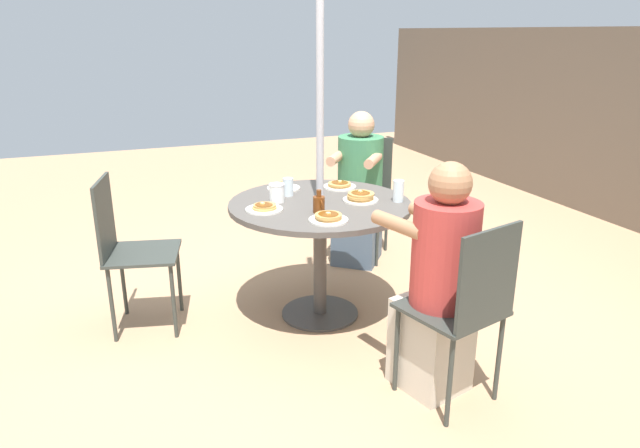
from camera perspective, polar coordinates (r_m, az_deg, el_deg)
The scene contains 17 objects.
ground_plane at distance 3.70m, azimuth 0.00°, elevation -8.95°, with size 12.00×12.00×0.00m, color tan.
patio_table at distance 3.45m, azimuth 0.00°, elevation 0.46°, with size 1.10×1.10×0.75m.
umbrella_pole at distance 3.31m, azimuth 0.00°, elevation 10.12°, with size 0.04×0.04×2.44m, color #ADADB2.
patio_chair_north at distance 4.53m, azimuth 4.44°, elevation 3.57°, with size 0.57×0.57×0.93m.
diner_north at distance 4.37m, azimuth 3.90°, elevation 2.93°, with size 0.56×0.55×1.16m.
patio_chair_east at distance 3.52m, azimuth -18.70°, elevation -1.89°, with size 0.49×0.49×0.93m.
patio_chair_south at distance 2.71m, azimuth 14.36°, elevation -7.67°, with size 0.50×0.50×0.93m.
diner_south at distance 2.81m, azimuth 11.73°, elevation -6.37°, with size 0.53×0.42×1.17m.
pancake_plate_a at distance 3.74m, azimuth 1.97°, elevation 3.89°, with size 0.21×0.21×0.05m.
pancake_plate_b at distance 3.71m, azimuth -3.67°, elevation 3.74°, with size 0.21×0.21×0.05m.
pancake_plate_c at distance 3.07m, azimuth 0.86°, elevation 0.62°, with size 0.21×0.21×0.05m.
pancake_plate_d at distance 3.27m, azimuth -5.59°, elevation 1.61°, with size 0.21×0.21×0.04m.
pancake_plate_e at distance 3.44m, azimuth 4.08°, elevation 2.69°, with size 0.21×0.21×0.06m.
syrup_bottle at distance 3.20m, azimuth -0.11°, elevation 2.03°, with size 0.09×0.07×0.13m.
coffee_cup at distance 3.42m, azimuth -4.33°, elevation 3.13°, with size 0.09×0.09×0.11m.
drinking_glass_a at distance 3.44m, azimuth 7.85°, elevation 3.29°, with size 0.06×0.06×0.13m, color silver.
drinking_glass_b at distance 3.54m, azimuth -3.21°, elevation 3.72°, with size 0.06×0.06×0.11m, color silver.
Camera 1 is at (3.05, -1.19, 1.72)m, focal length 32.00 mm.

